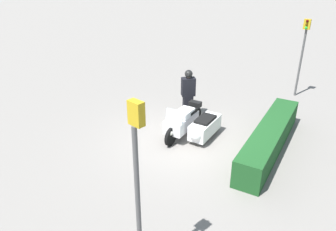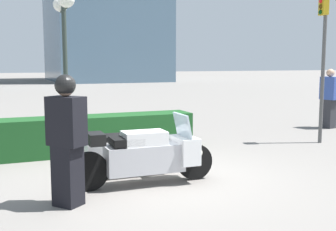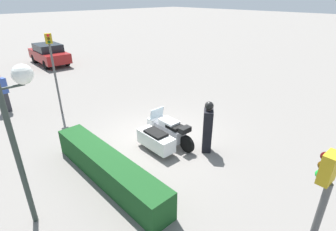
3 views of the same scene
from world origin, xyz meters
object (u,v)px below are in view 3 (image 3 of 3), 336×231
Objects in this scene: twin_lamp_post at (2,103)px; traffic_light_near at (53,63)px; police_motorcycle at (161,134)px; traffic_light_far at (313,225)px; hedge_bush_curbside at (108,168)px; officer_rider at (208,126)px; pedestrian_bystander at (2,93)px; parked_car_background at (49,54)px.

traffic_light_near is (5.68, -3.10, -0.74)m from twin_lamp_post.
traffic_light_far is (-5.56, 2.27, 1.70)m from police_motorcycle.
twin_lamp_post reaches higher than hedge_bush_curbside.
officer_rider is 1.02× the size of pedestrian_bystander.
police_motorcycle is at bearing -167.22° from pedestrian_bystander.
officer_rider is 5.39m from traffic_light_far.
police_motorcycle is 0.65× the size of twin_lamp_post.
traffic_light_far is 20.73m from parked_car_background.
hedge_bush_curbside is at bearing -144.85° from officer_rider.
officer_rider reaches higher than pedestrian_bystander.
traffic_light_far is at bearing 170.71° from parked_car_background.
hedge_bush_curbside is 15.73m from parked_car_background.
parked_car_background is (15.14, -4.23, 0.40)m from hedge_bush_curbside.
twin_lamp_post is 5.60m from traffic_light_far.
traffic_light_far is at bearing 8.96° from traffic_light_near.
pedestrian_bystander is (8.50, 4.07, -0.07)m from officer_rider.
pedestrian_bystander is (7.56, 0.77, 0.49)m from hedge_bush_curbside.
hedge_bush_curbside is at bearing 3.40° from traffic_light_near.
police_motorcycle is at bearing 174.10° from officer_rider.
hedge_bush_curbside is (-0.42, 2.41, -0.05)m from police_motorcycle.
parked_car_background is at bearing -9.43° from traffic_light_far.
parked_car_background is at bearing -22.60° from twin_lamp_post.
hedge_bush_curbside is at bearing 3.55° from traffic_light_far.
traffic_light_near is 3.00m from pedestrian_bystander.
parked_car_background is at bearing 137.78° from officer_rider.
hedge_bush_curbside is at bearing 166.50° from parked_car_background.
officer_rider is at bearing 32.91° from traffic_light_near.
pedestrian_bystander is (12.70, 0.91, -1.26)m from traffic_light_far.
parked_car_background is (9.55, -3.23, -1.49)m from traffic_light_near.
traffic_light_far reaches higher than police_motorcycle.
officer_rider is 0.56× the size of traffic_light_far.
traffic_light_far is (-4.19, 3.16, 1.20)m from officer_rider.
traffic_light_near is at bearing 16.70° from police_motorcycle.
parked_car_background is (16.08, -0.93, -0.15)m from officer_rider.
police_motorcycle is 1.35× the size of pedestrian_bystander.
police_motorcycle is 5.67m from traffic_light_near.
police_motorcycle is 7.83m from pedestrian_bystander.
hedge_bush_curbside is 1.10× the size of parked_car_background.
twin_lamp_post is (0.86, 5.40, 2.08)m from officer_rider.
pedestrian_bystander reaches higher than hedge_bush_curbside.
officer_rider is at bearing -165.68° from pedestrian_bystander.
traffic_light_near is at bearing -28.67° from twin_lamp_post.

